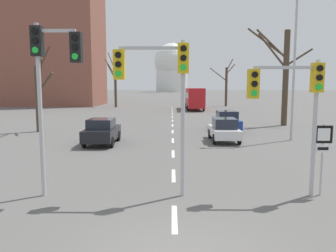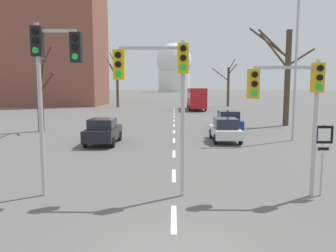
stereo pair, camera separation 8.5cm
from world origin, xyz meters
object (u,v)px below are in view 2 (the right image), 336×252
at_px(sedan_near_left, 225,130).
at_px(sedan_mid_centre, 228,121).
at_px(traffic_signal_near_right, 294,94).
at_px(traffic_signal_near_left, 51,67).
at_px(traffic_signal_centre_tall, 161,79).
at_px(sedan_near_right, 103,131).
at_px(city_bus, 196,97).
at_px(route_sign_post, 323,147).
at_px(street_lamp_right, 292,53).

height_order(sedan_near_left, sedan_mid_centre, sedan_mid_centre).
xyz_separation_m(traffic_signal_near_right, traffic_signal_near_left, (-7.94, -0.09, 0.87)).
xyz_separation_m(traffic_signal_centre_tall, sedan_mid_centre, (4.93, 16.44, -3.08)).
relative_size(sedan_near_right, city_bus, 0.38).
relative_size(traffic_signal_near_left, city_bus, 0.53).
relative_size(traffic_signal_centre_tall, route_sign_post, 2.11).
height_order(route_sign_post, sedan_near_right, route_sign_post).
relative_size(traffic_signal_centre_tall, sedan_mid_centre, 1.16).
relative_size(traffic_signal_near_right, sedan_near_left, 1.13).
distance_m(traffic_signal_centre_tall, route_sign_post, 5.90).
height_order(sedan_mid_centre, city_bus, city_bus).
bearing_deg(route_sign_post, sedan_near_left, 97.80).
bearing_deg(sedan_near_right, street_lamp_right, 7.82).
height_order(street_lamp_right, sedan_near_right, street_lamp_right).
xyz_separation_m(traffic_signal_centre_tall, street_lamp_right, (8.36, 11.79, 2.01)).
bearing_deg(traffic_signal_near_left, sedan_near_right, 93.22).
xyz_separation_m(sedan_near_left, city_bus, (0.16, 31.47, 1.24)).
distance_m(street_lamp_right, city_bus, 31.49).
bearing_deg(sedan_mid_centre, traffic_signal_centre_tall, -106.68).
relative_size(traffic_signal_near_right, street_lamp_right, 0.46).
relative_size(traffic_signal_near_left, sedan_mid_centre, 1.28).
xyz_separation_m(route_sign_post, city_bus, (-1.37, 42.63, 0.38)).
bearing_deg(sedan_near_right, traffic_signal_centre_tall, -67.61).
bearing_deg(traffic_signal_near_left, street_lamp_right, 44.74).
relative_size(sedan_near_right, sedan_mid_centre, 0.92).
distance_m(sedan_near_right, sedan_mid_centre, 11.09).
distance_m(route_sign_post, sedan_near_right, 13.85).
height_order(sedan_near_right, city_bus, city_bus).
bearing_deg(traffic_signal_centre_tall, sedan_near_left, 70.86).
bearing_deg(sedan_mid_centre, city_bus, 91.86).
xyz_separation_m(route_sign_post, street_lamp_right, (2.92, 11.68, 4.28)).
bearing_deg(sedan_near_right, sedan_mid_centre, 35.07).
relative_size(traffic_signal_centre_tall, sedan_near_right, 1.26).
xyz_separation_m(traffic_signal_near_left, street_lamp_right, (11.94, 11.83, 1.62)).
bearing_deg(street_lamp_right, city_bus, 97.88).
bearing_deg(street_lamp_right, traffic_signal_near_left, -135.26).
distance_m(traffic_signal_near_right, sedan_mid_centre, 16.60).
height_order(traffic_signal_centre_tall, route_sign_post, traffic_signal_centre_tall).
height_order(traffic_signal_near_left, sedan_mid_centre, traffic_signal_near_left).
relative_size(traffic_signal_near_right, traffic_signal_near_left, 0.80).
bearing_deg(traffic_signal_centre_tall, traffic_signal_near_left, -179.33).
height_order(traffic_signal_near_left, city_bus, traffic_signal_near_left).
xyz_separation_m(sedan_mid_centre, city_bus, (-0.85, 26.30, 1.19)).
height_order(traffic_signal_centre_tall, sedan_near_left, traffic_signal_centre_tall).
distance_m(traffic_signal_near_right, city_bus, 42.71).
bearing_deg(city_bus, route_sign_post, -88.16).
distance_m(route_sign_post, city_bus, 42.65).
bearing_deg(sedan_near_left, city_bus, 89.70).
bearing_deg(sedan_near_left, sedan_near_right, -171.55).
height_order(street_lamp_right, sedan_mid_centre, street_lamp_right).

